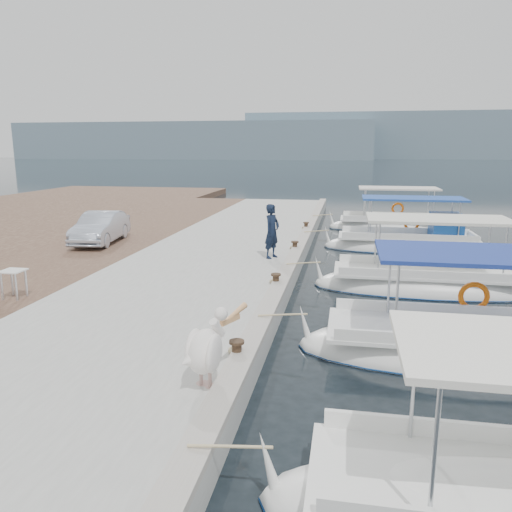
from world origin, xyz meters
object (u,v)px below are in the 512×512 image
at_px(fishing_caique_b, 468,352).
at_px(pelican, 206,349).
at_px(fishing_caique_c, 427,286).
at_px(parked_car, 100,228).
at_px(fisherman, 272,231).
at_px(fishing_caique_d, 409,246).
at_px(fishing_caique_e, 393,227).

relative_size(fishing_caique_b, pelican, 4.57).
relative_size(fishing_caique_c, parked_car, 1.82).
bearing_deg(fisherman, fishing_caique_c, -80.51).
bearing_deg(parked_car, pelican, -63.22).
bearing_deg(pelican, fishing_caique_d, 71.81).
xyz_separation_m(fishing_caique_b, fishing_caique_d, (0.07, 11.35, 0.07)).
relative_size(pelican, parked_car, 0.41).
height_order(fishing_caique_d, parked_car, fishing_caique_d).
xyz_separation_m(pelican, parked_car, (-7.59, 11.16, -0.01)).
distance_m(fishing_caique_b, fisherman, 8.38).
distance_m(pelican, fisherman, 9.63).
distance_m(fisherman, parked_car, 7.36).
distance_m(fishing_caique_c, pelican, 9.40).
height_order(fishing_caique_c, pelican, fishing_caique_c).
relative_size(fishing_caique_c, fishing_caique_e, 1.01).
bearing_deg(fishing_caique_c, parked_car, 166.08).
xyz_separation_m(pelican, fisherman, (-0.40, 9.62, 0.31)).
bearing_deg(parked_car, fishing_caique_b, -40.81).
height_order(fishing_caique_b, pelican, fishing_caique_b).
relative_size(fishing_caique_d, fishing_caique_e, 1.03).
bearing_deg(pelican, fishing_caique_b, 33.41).
distance_m(fishing_caique_b, fishing_caique_d, 11.35).
bearing_deg(fishing_caique_c, fisherman, 163.52).
height_order(fisherman, parked_car, fisherman).
distance_m(fishing_caique_d, parked_car, 12.79).
height_order(pelican, fisherman, fisherman).
distance_m(fishing_caique_e, fisherman, 11.44).
height_order(fishing_caique_d, pelican, fishing_caique_d).
bearing_deg(fishing_caique_c, fishing_caique_b, -89.03).
xyz_separation_m(fishing_caique_d, pelican, (-4.74, -14.43, 0.93)).
xyz_separation_m(fishing_caique_d, fisherman, (-5.14, -4.81, 1.24)).
relative_size(fishing_caique_b, fisherman, 3.74).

